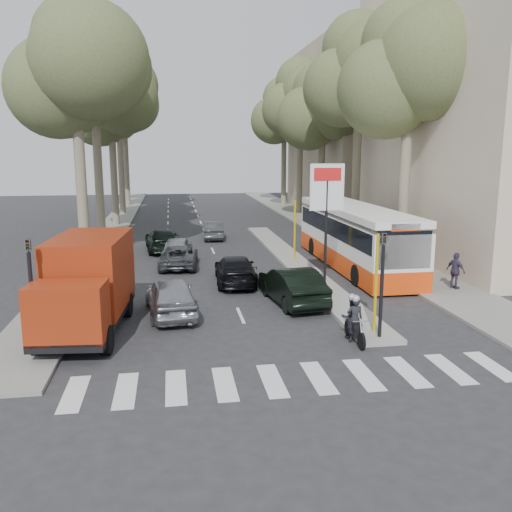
% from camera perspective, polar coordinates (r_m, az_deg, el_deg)
% --- Properties ---
extents(ground, '(120.00, 120.00, 0.00)m').
position_cam_1_polar(ground, '(18.95, 1.87, -7.93)').
color(ground, '#28282B').
rests_on(ground, ground).
extents(sidewalk_right, '(3.20, 70.00, 0.12)m').
position_cam_1_polar(sidewalk_right, '(44.66, 6.73, 3.20)').
color(sidewalk_right, gray).
rests_on(sidewalk_right, ground).
extents(median_left, '(2.40, 64.00, 0.12)m').
position_cam_1_polar(median_left, '(46.22, -14.60, 3.18)').
color(median_left, gray).
rests_on(median_left, ground).
extents(traffic_island, '(1.50, 26.00, 0.16)m').
position_cam_1_polar(traffic_island, '(29.97, 4.05, -0.63)').
color(traffic_island, gray).
rests_on(traffic_island, ground).
extents(building_near, '(11.00, 18.00, 18.00)m').
position_cam_1_polar(building_near, '(35.20, 24.40, 14.78)').
color(building_near, beige).
rests_on(building_near, ground).
extents(building_far, '(11.00, 20.00, 16.00)m').
position_cam_1_polar(building_far, '(54.96, 11.46, 12.84)').
color(building_far, '#B7A88E').
rests_on(building_far, ground).
extents(billboard, '(1.50, 12.10, 5.60)m').
position_cam_1_polar(billboard, '(23.67, 7.42, 5.03)').
color(billboard, yellow).
rests_on(billboard, ground).
extents(traffic_light_island, '(0.16, 0.41, 3.60)m').
position_cam_1_polar(traffic_light_island, '(17.79, 13.18, -1.17)').
color(traffic_light_island, black).
rests_on(traffic_light_island, ground).
extents(traffic_light_left, '(0.16, 0.41, 3.60)m').
position_cam_1_polar(traffic_light_left, '(17.51, -22.66, -1.95)').
color(traffic_light_left, black).
rests_on(traffic_light_left, ground).
extents(tree_l_a, '(7.40, 7.20, 14.10)m').
position_cam_1_polar(tree_l_a, '(30.32, -18.34, 18.57)').
color(tree_l_a, '#6B604C').
rests_on(tree_l_a, ground).
extents(tree_l_b, '(7.40, 7.20, 14.88)m').
position_cam_1_polar(tree_l_b, '(38.28, -16.58, 18.05)').
color(tree_l_b, '#6B604C').
rests_on(tree_l_b, ground).
extents(tree_l_c, '(7.40, 7.20, 13.71)m').
position_cam_1_polar(tree_l_c, '(46.06, -14.93, 15.60)').
color(tree_l_c, '#6B604C').
rests_on(tree_l_c, ground).
extents(tree_l_d, '(7.40, 7.20, 15.66)m').
position_cam_1_polar(tree_l_d, '(54.17, -14.25, 16.74)').
color(tree_l_d, '#6B604C').
rests_on(tree_l_d, ground).
extents(tree_l_e, '(7.40, 7.20, 14.49)m').
position_cam_1_polar(tree_l_e, '(62.03, -13.63, 15.06)').
color(tree_l_e, '#6B604C').
rests_on(tree_l_e, ground).
extents(tree_r_a, '(7.40, 7.20, 14.10)m').
position_cam_1_polar(tree_r_a, '(30.67, 16.09, 18.60)').
color(tree_r_a, '#6B604C').
rests_on(tree_r_a, ground).
extents(tree_r_b, '(7.40, 7.20, 15.27)m').
position_cam_1_polar(tree_r_b, '(38.21, 11.02, 18.83)').
color(tree_r_b, '#6B604C').
rests_on(tree_r_b, ground).
extents(tree_r_c, '(7.40, 7.20, 13.32)m').
position_cam_1_polar(tree_r_c, '(45.55, 7.17, 15.49)').
color(tree_r_c, '#6B604C').
rests_on(tree_r_c, ground).
extents(tree_r_d, '(7.40, 7.20, 14.88)m').
position_cam_1_polar(tree_r_d, '(53.41, 4.85, 16.37)').
color(tree_r_d, '#6B604C').
rests_on(tree_r_d, ground).
extents(tree_r_e, '(7.40, 7.20, 14.10)m').
position_cam_1_polar(tree_r_e, '(61.15, 3.10, 15.09)').
color(tree_r_e, '#6B604C').
rests_on(tree_r_e, ground).
extents(silver_hatchback, '(2.19, 4.47, 1.47)m').
position_cam_1_polar(silver_hatchback, '(20.80, -8.96, -4.20)').
color(silver_hatchback, '#A5A6AD').
rests_on(silver_hatchback, ground).
extents(dark_hatchback, '(2.17, 4.73, 1.50)m').
position_cam_1_polar(dark_hatchback, '(22.13, 3.81, -3.10)').
color(dark_hatchback, black).
rests_on(dark_hatchback, ground).
extents(queue_car_a, '(2.24, 4.35, 1.18)m').
position_cam_1_polar(queue_car_a, '(29.17, -8.14, -0.03)').
color(queue_car_a, '#474A4E').
rests_on(queue_car_a, ground).
extents(queue_car_b, '(2.06, 4.61, 1.31)m').
position_cam_1_polar(queue_car_b, '(25.36, -2.19, -1.45)').
color(queue_car_b, black).
rests_on(queue_car_b, ground).
extents(queue_car_c, '(2.00, 4.09, 1.34)m').
position_cam_1_polar(queue_car_c, '(31.14, -8.27, 0.84)').
color(queue_car_c, '#9D9FA4').
rests_on(queue_car_c, ground).
extents(queue_car_d, '(1.52, 3.87, 1.25)m').
position_cam_1_polar(queue_car_d, '(38.16, -4.51, 2.75)').
color(queue_car_d, '#46494D').
rests_on(queue_car_d, ground).
extents(queue_car_e, '(2.32, 4.90, 1.38)m').
position_cam_1_polar(queue_car_e, '(34.00, -9.86, 1.68)').
color(queue_car_e, black).
rests_on(queue_car_e, ground).
extents(red_truck, '(2.79, 6.25, 3.24)m').
position_cam_1_polar(red_truck, '(19.36, -17.31, -2.74)').
color(red_truck, black).
rests_on(red_truck, ground).
extents(city_bus, '(2.81, 12.40, 3.26)m').
position_cam_1_polar(city_bus, '(29.19, 10.36, 2.16)').
color(city_bus, '#EE420D').
rests_on(city_bus, ground).
extents(motorcycle, '(0.68, 1.89, 1.60)m').
position_cam_1_polar(motorcycle, '(18.12, 10.19, -6.57)').
color(motorcycle, black).
rests_on(motorcycle, ground).
extents(pedestrian_near, '(0.79, 1.06, 1.62)m').
position_cam_1_polar(pedestrian_near, '(25.45, 20.27, -1.47)').
color(pedestrian_near, '#3D344E').
rests_on(pedestrian_near, sidewalk_right).
extents(pedestrian_far, '(1.08, 1.08, 1.64)m').
position_cam_1_polar(pedestrian_far, '(33.63, 13.60, 1.87)').
color(pedestrian_far, brown).
rests_on(pedestrian_far, sidewalk_right).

